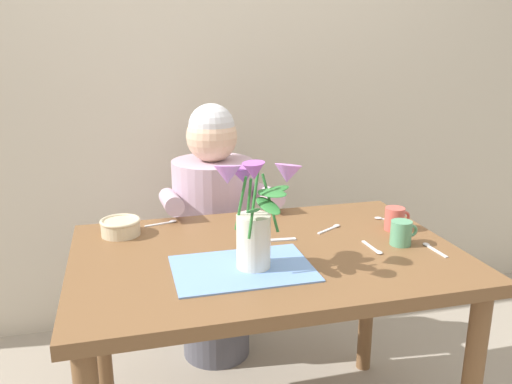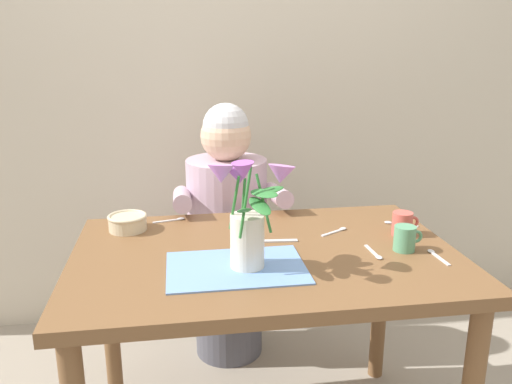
{
  "view_description": "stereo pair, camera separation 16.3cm",
  "coord_description": "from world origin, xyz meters",
  "px_view_note": "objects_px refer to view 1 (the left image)",
  "views": [
    {
      "loc": [
        -0.42,
        -1.47,
        1.37
      ],
      "look_at": [
        -0.02,
        0.05,
        0.92
      ],
      "focal_mm": 36.74,
      "sensor_mm": 36.0,
      "label": 1
    },
    {
      "loc": [
        -0.26,
        -1.5,
        1.37
      ],
      "look_at": [
        -0.02,
        0.05,
        0.92
      ],
      "focal_mm": 36.74,
      "sensor_mm": 36.0,
      "label": 2
    }
  ],
  "objects_px": {
    "flower_vase": "(254,215)",
    "ceramic_bowl": "(121,226)",
    "tea_cup": "(401,233)",
    "ceramic_mug": "(395,219)",
    "seated_person": "(214,237)",
    "dinner_knife": "(268,241)"
  },
  "relations": [
    {
      "from": "ceramic_bowl",
      "to": "ceramic_mug",
      "type": "distance_m",
      "value": 0.94
    },
    {
      "from": "tea_cup",
      "to": "ceramic_mug",
      "type": "bearing_deg",
      "value": 69.22
    },
    {
      "from": "seated_person",
      "to": "ceramic_mug",
      "type": "height_order",
      "value": "seated_person"
    },
    {
      "from": "dinner_knife",
      "to": "ceramic_mug",
      "type": "height_order",
      "value": "ceramic_mug"
    },
    {
      "from": "flower_vase",
      "to": "ceramic_bowl",
      "type": "bearing_deg",
      "value": 134.09
    },
    {
      "from": "ceramic_mug",
      "to": "tea_cup",
      "type": "xyz_separation_m",
      "value": [
        -0.05,
        -0.13,
        0.0
      ]
    },
    {
      "from": "seated_person",
      "to": "ceramic_mug",
      "type": "relative_size",
      "value": 12.2
    },
    {
      "from": "ceramic_bowl",
      "to": "ceramic_mug",
      "type": "height_order",
      "value": "ceramic_mug"
    },
    {
      "from": "flower_vase",
      "to": "tea_cup",
      "type": "relative_size",
      "value": 3.62
    },
    {
      "from": "ceramic_mug",
      "to": "flower_vase",
      "type": "bearing_deg",
      "value": -161.01
    },
    {
      "from": "seated_person",
      "to": "flower_vase",
      "type": "bearing_deg",
      "value": -86.7
    },
    {
      "from": "flower_vase",
      "to": "seated_person",
      "type": "bearing_deg",
      "value": 89.02
    },
    {
      "from": "flower_vase",
      "to": "ceramic_mug",
      "type": "relative_size",
      "value": 3.62
    },
    {
      "from": "ceramic_mug",
      "to": "seated_person",
      "type": "bearing_deg",
      "value": 134.97
    },
    {
      "from": "seated_person",
      "to": "flower_vase",
      "type": "relative_size",
      "value": 3.37
    },
    {
      "from": "flower_vase",
      "to": "dinner_knife",
      "type": "xyz_separation_m",
      "value": [
        0.1,
        0.2,
        -0.16
      ]
    },
    {
      "from": "ceramic_mug",
      "to": "dinner_knife",
      "type": "bearing_deg",
      "value": 179.43
    },
    {
      "from": "ceramic_bowl",
      "to": "tea_cup",
      "type": "relative_size",
      "value": 1.46
    },
    {
      "from": "flower_vase",
      "to": "ceramic_bowl",
      "type": "height_order",
      "value": "flower_vase"
    },
    {
      "from": "seated_person",
      "to": "flower_vase",
      "type": "height_order",
      "value": "seated_person"
    },
    {
      "from": "ceramic_bowl",
      "to": "dinner_knife",
      "type": "relative_size",
      "value": 0.72
    },
    {
      "from": "seated_person",
      "to": "flower_vase",
      "type": "distance_m",
      "value": 0.81
    }
  ]
}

